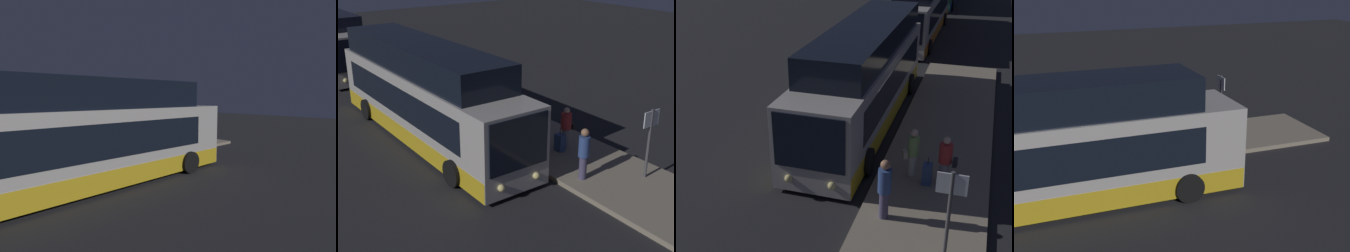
# 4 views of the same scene
# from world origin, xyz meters

# --- Properties ---
(ground) EXTENTS (80.00, 80.00, 0.00)m
(ground) POSITION_xyz_m (0.00, 0.00, 0.00)
(ground) COLOR #232326
(platform) EXTENTS (20.00, 3.57, 0.17)m
(platform) POSITION_xyz_m (0.00, 3.38, 0.09)
(platform) COLOR gray
(platform) RESTS_ON ground
(bus_lead) EXTENTS (12.30, 2.84, 3.96)m
(bus_lead) POSITION_xyz_m (-1.81, -0.05, 1.75)
(bus_lead) COLOR #B2ADA8
(bus_lead) RESTS_ON ground
(passenger_boarding) EXTENTS (0.50, 0.50, 1.83)m
(passenger_boarding) POSITION_xyz_m (4.85, 2.33, 1.17)
(passenger_boarding) COLOR #4C476B
(passenger_boarding) RESTS_ON platform
(passenger_waiting) EXTENTS (0.52, 0.61, 1.65)m
(passenger_waiting) POSITION_xyz_m (2.36, 2.69, 1.06)
(passenger_waiting) COLOR silver
(passenger_waiting) RESTS_ON platform
(passenger_with_bags) EXTENTS (0.43, 0.60, 1.60)m
(passenger_with_bags) POSITION_xyz_m (2.49, 3.74, 1.02)
(passenger_with_bags) COLOR gray
(passenger_with_bags) RESTS_ON platform
(suitcase) EXTENTS (0.38, 0.28, 0.92)m
(suitcase) POSITION_xyz_m (2.70, 3.24, 0.51)
(suitcase) COLOR #334C7F
(suitcase) RESTS_ON platform
(sign_post) EXTENTS (0.10, 0.73, 2.46)m
(sign_post) POSITION_xyz_m (6.02, 4.16, 1.76)
(sign_post) COLOR #4C4C51
(sign_post) RESTS_ON platform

